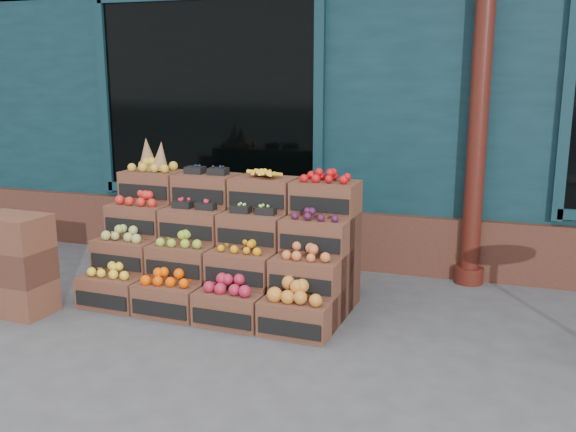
% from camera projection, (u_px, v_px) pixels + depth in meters
% --- Properties ---
extents(ground, '(60.00, 60.00, 0.00)m').
position_uv_depth(ground, '(284.00, 350.00, 4.71)').
color(ground, '#49494C').
rests_on(ground, ground).
extents(shop_facade, '(12.00, 6.24, 4.80)m').
position_uv_depth(shop_facade, '(401.00, 43.00, 8.92)').
color(shop_facade, '#0E282F').
rests_on(shop_facade, ground).
extents(crate_display, '(2.30, 1.20, 1.41)m').
position_uv_depth(crate_display, '(224.00, 254.00, 5.65)').
color(crate_display, brown).
rests_on(crate_display, ground).
extents(spare_crates, '(0.59, 0.42, 0.85)m').
position_uv_depth(spare_crates, '(16.00, 265.00, 5.37)').
color(spare_crates, brown).
rests_on(spare_crates, ground).
extents(shopkeeper, '(0.90, 0.72, 2.13)m').
position_uv_depth(shopkeeper, '(215.00, 153.00, 7.63)').
color(shopkeeper, '#1E6B39').
rests_on(shopkeeper, ground).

